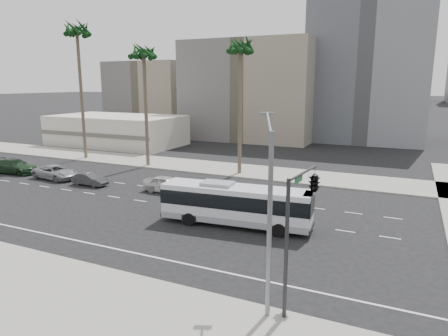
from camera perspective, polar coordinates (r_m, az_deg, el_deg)
The scene contains 18 objects.
ground at distance 34.11m, azimuth -3.63°, elevation -5.90°, with size 700.00×700.00×0.00m, color black.
sidewalk_north at distance 47.79m, azimuth 5.26°, elevation -0.61°, with size 120.00×7.00×0.15m, color gray.
sidewalk_south at distance 22.79m, azimuth -23.37°, elevation -16.18°, with size 120.00×7.00×0.15m, color gray.
commercial_low at distance 71.47m, azimuth -14.98°, elevation 5.19°, with size 22.00×12.16×5.00m.
midrise_beige_west at distance 78.49m, azimuth 4.41°, elevation 10.89°, with size 24.00×18.00×18.00m, color slate.
midrise_gray_center at distance 80.86m, azimuth 20.06°, elevation 13.08°, with size 20.00×20.00×26.00m, color slate.
midrise_beige_far at distance 95.07m, azimuth -9.55°, elevation 10.04°, with size 18.00×16.00×15.00m, color slate.
civic_tower at distance 280.46m, azimuth 22.21°, elevation 16.95°, with size 42.00×42.00×129.00m.
city_bus at distance 29.90m, azimuth 1.67°, elevation -5.07°, with size 11.39×3.50×3.22m.
car_a at distance 39.42m, azimuth -8.13°, elevation -2.30°, with size 4.76×1.92×1.62m, color silver.
car_b at distance 44.02m, azimuth -18.50°, elevation -1.52°, with size 3.96×1.38×1.30m, color #323234.
car_c at distance 48.28m, azimuth -22.79°, elevation -0.55°, with size 5.49×2.53×1.53m, color gray.
car_d at distance 53.33m, azimuth -27.54°, elevation 0.22°, with size 5.77×2.34×1.67m, color #1A331D.
streetlight_corner at distance 17.87m, azimuth 6.43°, elevation -5.65°, with size 1.97×4.04×9.01m.
traffic_signal at distance 20.07m, azimuth 12.34°, elevation -2.72°, with size 3.03×4.04×6.55m.
palm_near at distance 46.03m, azimuth 2.34°, elevation 16.36°, with size 4.58×4.58×15.42m.
palm_mid at distance 51.48m, azimuth -11.31°, elevation 15.38°, with size 4.93×4.93×15.23m.
palm_far at distance 59.26m, azimuth -20.13°, elevation 17.46°, with size 5.39×5.39×18.52m.
Camera 1 is at (15.60, -28.47, 10.46)m, focal length 32.23 mm.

